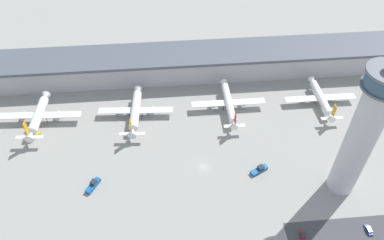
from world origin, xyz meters
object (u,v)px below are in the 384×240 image
(service_truck_fuel, at_px, (93,185))
(service_truck_baggage, at_px, (259,170))
(airplane_gate_delta, at_px, (321,98))
(airplane_gate_alpha, at_px, (38,115))
(airplane_gate_charlie, at_px, (229,103))
(airplane_gate_bravo, at_px, (136,111))
(car_white_wagon, at_px, (369,230))
(car_blue_compact, at_px, (303,236))
(service_truck_catering, at_px, (33,132))
(control_tower, at_px, (364,131))

(service_truck_fuel, xyz_separation_m, service_truck_baggage, (72.90, 1.78, -0.07))
(airplane_gate_delta, relative_size, service_truck_baggage, 4.34)
(airplane_gate_alpha, distance_m, service_truck_fuel, 52.41)
(airplane_gate_charlie, xyz_separation_m, service_truck_fuel, (-65.75, -43.56, -3.43))
(airplane_gate_bravo, xyz_separation_m, service_truck_baggage, (55.26, -40.87, -3.05))
(car_white_wagon, bearing_deg, airplane_gate_bravo, 141.18)
(airplane_gate_bravo, distance_m, car_blue_compact, 98.39)
(airplane_gate_charlie, bearing_deg, airplane_gate_bravo, -178.92)
(airplane_gate_delta, xyz_separation_m, car_blue_compact, (-32.37, -74.90, -3.31))
(airplane_gate_delta, xyz_separation_m, car_white_wagon, (-5.93, -74.68, -3.31))
(airplane_gate_bravo, bearing_deg, service_truck_catering, -171.48)
(service_truck_catering, xyz_separation_m, car_white_wagon, (141.87, -66.01, -0.44))
(control_tower, xyz_separation_m, airplane_gate_bravo, (-88.14, 51.55, -29.37))
(car_blue_compact, bearing_deg, airplane_gate_bravo, 131.37)
(airplane_gate_bravo, distance_m, airplane_gate_delta, 97.37)
(airplane_gate_alpha, bearing_deg, service_truck_catering, -107.98)
(airplane_gate_bravo, relative_size, car_white_wagon, 8.09)
(control_tower, bearing_deg, service_truck_catering, 162.39)
(airplane_gate_bravo, height_order, airplane_gate_delta, airplane_gate_bravo)
(airplane_gate_alpha, bearing_deg, service_truck_fuel, -54.46)
(control_tower, distance_m, car_blue_compact, 45.95)
(control_tower, xyz_separation_m, airplane_gate_delta, (9.21, 52.66, -29.56))
(airplane_gate_alpha, height_order, airplane_gate_charlie, airplane_gate_alpha)
(control_tower, height_order, service_truck_catering, control_tower)
(service_truck_fuel, relative_size, service_truck_baggage, 0.97)
(service_truck_catering, height_order, service_truck_baggage, service_truck_baggage)
(airplane_gate_charlie, distance_m, car_white_wagon, 86.25)
(airplane_gate_bravo, xyz_separation_m, car_blue_compact, (64.98, -73.79, -3.50))
(car_blue_compact, bearing_deg, service_truck_catering, 150.15)
(airplane_gate_alpha, height_order, service_truck_fuel, airplane_gate_alpha)
(car_blue_compact, bearing_deg, airplane_gate_delta, 66.62)
(airplane_gate_delta, height_order, car_white_wagon, airplane_gate_delta)
(airplane_gate_alpha, relative_size, airplane_gate_charlie, 1.09)
(car_white_wagon, bearing_deg, control_tower, 98.47)
(airplane_gate_charlie, height_order, service_truck_catering, airplane_gate_charlie)
(control_tower, relative_size, service_truck_fuel, 7.86)
(airplane_gate_alpha, distance_m, car_white_wagon, 157.67)
(airplane_gate_charlie, bearing_deg, service_truck_baggage, -80.29)
(service_truck_catering, bearing_deg, service_truck_baggage, -17.49)
(airplane_gate_delta, height_order, service_truck_fuel, airplane_gate_delta)
(airplane_gate_delta, distance_m, car_blue_compact, 81.67)
(service_truck_catering, bearing_deg, airplane_gate_charlie, 4.91)
(service_truck_baggage, bearing_deg, car_blue_compact, -73.54)
(airplane_gate_bravo, bearing_deg, service_truck_baggage, -36.49)
(control_tower, height_order, airplane_gate_bravo, control_tower)
(control_tower, xyz_separation_m, car_white_wagon, (3.28, -22.03, -32.88))
(control_tower, distance_m, airplane_gate_charlie, 72.04)
(control_tower, relative_size, airplane_gate_bravo, 1.74)
(control_tower, relative_size, airplane_gate_charlie, 1.73)
(service_truck_catering, height_order, service_truck_fuel, service_truck_fuel)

